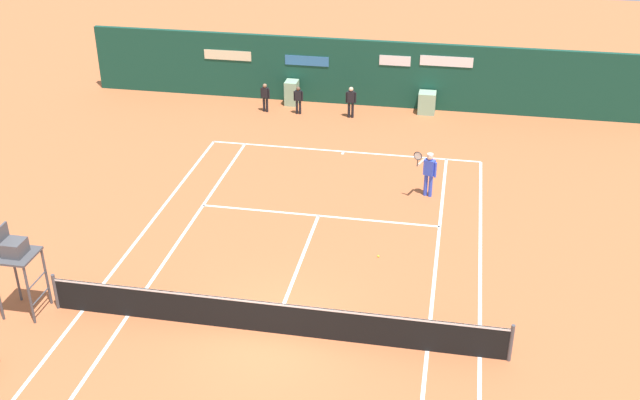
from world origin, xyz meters
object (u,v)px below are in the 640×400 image
player_on_baseline (429,171)px  ball_kid_left_post (351,100)px  ball_kid_centre_post (265,96)px  ball_kid_right_post (298,98)px  tennis_ball_near_service_line (378,256)px  umpire_chair (16,255)px

player_on_baseline → ball_kid_left_post: size_ratio=1.33×
ball_kid_centre_post → ball_kid_left_post: size_ratio=0.93×
ball_kid_right_post → tennis_ball_near_service_line: 12.16m
player_on_baseline → tennis_ball_near_service_line: size_ratio=26.99×
ball_kid_left_post → tennis_ball_near_service_line: ball_kid_left_post is taller
umpire_chair → ball_kid_centre_post: umpire_chair is taller
ball_kid_left_post → tennis_ball_near_service_line: 11.44m
umpire_chair → ball_kid_right_post: 16.20m
tennis_ball_near_service_line → umpire_chair: bearing=-153.6°
umpire_chair → ball_kid_centre_post: (2.70, 15.62, -1.05)m
ball_kid_centre_post → ball_kid_right_post: 1.48m
player_on_baseline → ball_kid_centre_post: size_ratio=1.42×
umpire_chair → ball_kid_left_post: size_ratio=1.89×
player_on_baseline → ball_kid_left_post: player_on_baseline is taller
player_on_baseline → ball_kid_right_post: 9.10m
ball_kid_left_post → tennis_ball_near_service_line: size_ratio=20.34×
player_on_baseline → ball_kid_right_post: size_ratio=1.47×
ball_kid_centre_post → tennis_ball_near_service_line: bearing=130.4°
umpire_chair → tennis_ball_near_service_line: size_ratio=38.37×
ball_kid_centre_post → ball_kid_left_post: (3.79, -0.00, 0.05)m
player_on_baseline → ball_kid_centre_post: player_on_baseline is taller
ball_kid_left_post → tennis_ball_near_service_line: bearing=99.5°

